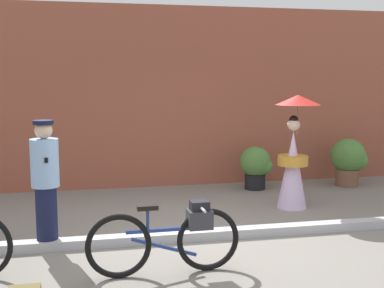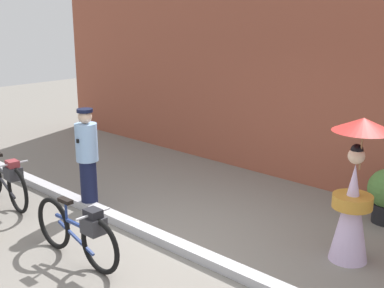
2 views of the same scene
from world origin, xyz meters
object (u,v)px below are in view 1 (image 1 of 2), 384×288
(person_with_parasol, at_px, (294,154))
(potted_plant_small, at_px, (349,159))
(bicycle_near_officer, at_px, (171,237))
(potted_plant_by_door, at_px, (256,165))
(person_officer, at_px, (45,181))

(person_with_parasol, height_order, potted_plant_small, person_with_parasol)
(person_with_parasol, bearing_deg, bicycle_near_officer, -135.82)
(person_with_parasol, distance_m, potted_plant_by_door, 1.50)
(person_officer, relative_size, person_with_parasol, 0.87)
(potted_plant_by_door, bearing_deg, bicycle_near_officer, -121.22)
(person_officer, distance_m, potted_plant_small, 6.09)
(bicycle_near_officer, distance_m, potted_plant_small, 5.55)
(person_officer, distance_m, person_with_parasol, 3.97)
(bicycle_near_officer, xyz_separation_m, potted_plant_by_door, (2.29, 3.77, 0.04))
(bicycle_near_officer, distance_m, person_with_parasol, 3.39)
(person_officer, height_order, potted_plant_by_door, person_officer)
(bicycle_near_officer, distance_m, potted_plant_by_door, 4.41)
(bicycle_near_officer, xyz_separation_m, potted_plant_small, (4.16, 3.68, 0.11))
(bicycle_near_officer, height_order, potted_plant_by_door, potted_plant_by_door)
(potted_plant_small, bearing_deg, bicycle_near_officer, -138.50)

